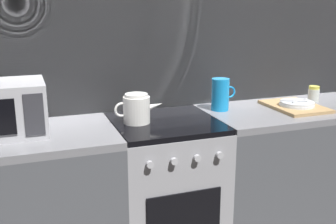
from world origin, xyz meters
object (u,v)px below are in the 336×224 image
at_px(dish_pile, 295,105).
at_px(spice_jar, 314,94).
at_px(stove_unit, 165,193).
at_px(pitcher, 220,94).
at_px(kettle, 137,109).

height_order(dish_pile, spice_jar, spice_jar).
bearing_deg(stove_unit, spice_jar, 5.77).
relative_size(pitcher, spice_jar, 1.90).
height_order(stove_unit, dish_pile, dish_pile).
height_order(stove_unit, pitcher, pitcher).
height_order(stove_unit, kettle, kettle).
relative_size(stove_unit, pitcher, 4.50).
bearing_deg(pitcher, stove_unit, -164.30).
relative_size(kettle, pitcher, 1.42).
distance_m(stove_unit, pitcher, 0.69).
xyz_separation_m(stove_unit, pitcher, (0.41, 0.11, 0.55)).
distance_m(kettle, pitcher, 0.58).
bearing_deg(pitcher, kettle, -170.42).
xyz_separation_m(pitcher, dish_pile, (0.47, -0.13, -0.08)).
bearing_deg(spice_jar, kettle, -175.77).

